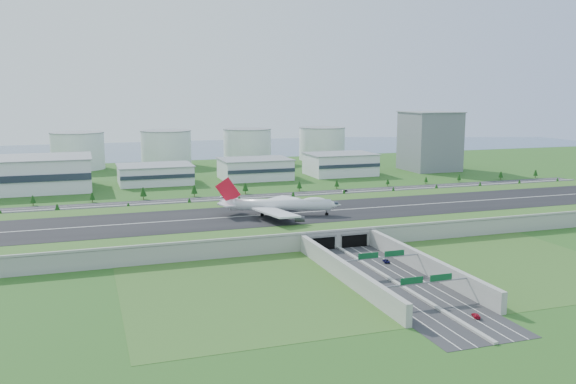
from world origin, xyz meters
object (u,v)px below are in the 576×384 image
object	(u,v)px
fuel_tank_a	(78,151)
car_0	(349,270)
car_1	(390,293)
car_7	(223,197)
car_3	(476,315)
car_2	(386,261)
car_5	(345,191)
boeing_747	(279,205)
office_tower	(430,141)
car_6	(483,187)

from	to	relation	value
fuel_tank_a	car_0	bearing A→B (deg)	-74.62
car_1	car_7	xyz separation A→B (m)	(-12.84, 225.46, -0.12)
car_0	car_3	bearing A→B (deg)	-80.26
fuel_tank_a	car_2	bearing A→B (deg)	-71.49
fuel_tank_a	car_1	xyz separation A→B (m)	(111.04, -429.79, -16.53)
car_5	car_7	size ratio (longest dim) A/B	0.78
car_2	car_7	size ratio (longest dim) A/B	1.00
car_2	car_3	bearing A→B (deg)	100.59
fuel_tank_a	boeing_747	world-z (taller)	fuel_tank_a
office_tower	car_6	xyz separation A→B (m)	(-18.88, -110.07, -26.56)
car_0	car_1	xyz separation A→B (m)	(1.87, -32.98, 0.18)
car_3	car_6	xyz separation A→B (m)	(173.37, 234.09, 0.11)
car_7	car_6	bearing A→B (deg)	67.72
office_tower	car_6	distance (m)	114.79
fuel_tank_a	car_1	world-z (taller)	fuel_tank_a
car_0	car_3	distance (m)	65.06
car_3	boeing_747	bearing A→B (deg)	-63.23
car_2	car_6	world-z (taller)	car_6
fuel_tank_a	car_3	distance (m)	476.89
car_2	car_5	size ratio (longest dim) A/B	1.28
car_1	car_2	distance (m)	44.60
car_1	car_5	xyz separation A→B (m)	(79.82, 221.47, -0.20)
fuel_tank_a	car_2	world-z (taller)	fuel_tank_a
fuel_tank_a	car_7	distance (m)	227.31
boeing_747	car_0	bearing A→B (deg)	-68.02
car_5	car_1	bearing A→B (deg)	-24.18
boeing_747	car_6	world-z (taller)	boeing_747
car_0	car_7	size ratio (longest dim) A/B	0.78
boeing_747	car_0	xyz separation A→B (m)	(3.97, -83.78, -13.24)
car_3	car_0	bearing A→B (deg)	-55.41
car_5	car_6	distance (m)	111.52
boeing_747	car_0	size ratio (longest dim) A/B	16.75
car_1	car_3	size ratio (longest dim) A/B	1.06
car_0	boeing_747	bearing A→B (deg)	85.87
car_0	car_5	xyz separation A→B (m)	(81.69, 188.49, -0.02)
office_tower	car_5	world-z (taller)	office_tower
car_3	car_5	size ratio (longest dim) A/B	1.24
car_2	office_tower	bearing A→B (deg)	-111.79
car_5	car_3	bearing A→B (deg)	-18.48
car_7	boeing_747	bearing A→B (deg)	-12.76
car_0	car_1	distance (m)	33.03
office_tower	car_7	bearing A→B (deg)	-158.06
car_2	car_5	world-z (taller)	car_2
fuel_tank_a	car_1	bearing A→B (deg)	-75.51
office_tower	car_0	xyz separation A→B (m)	(-210.83, -281.80, -26.71)
boeing_747	car_5	size ratio (longest dim) A/B	16.67
office_tower	car_5	distance (m)	161.55
car_2	car_0	bearing A→B (deg)	31.43
car_1	car_6	xyz separation A→B (m)	(190.08, 204.71, -0.03)
office_tower	fuel_tank_a	world-z (taller)	office_tower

